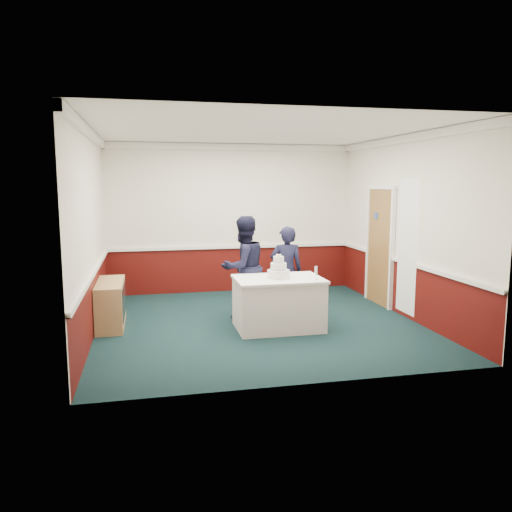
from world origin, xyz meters
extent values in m
plane|color=black|center=(0.00, 0.00, 0.00)|extent=(5.00, 5.00, 0.00)
cube|color=silver|center=(0.00, 2.48, 1.50)|extent=(5.00, 0.05, 3.00)
cube|color=silver|center=(-2.48, 0.00, 1.50)|extent=(0.05, 5.00, 3.00)
cube|color=silver|center=(2.48, 0.00, 1.50)|extent=(0.05, 5.00, 3.00)
cube|color=white|center=(0.00, 0.00, 2.98)|extent=(5.00, 5.00, 0.05)
cube|color=#460B09|center=(0.00, 2.48, 0.45)|extent=(5.00, 0.02, 0.90)
cube|color=white|center=(0.00, 2.47, 0.92)|extent=(4.98, 0.05, 0.06)
cube|color=white|center=(0.00, 2.46, 2.93)|extent=(5.00, 0.08, 0.12)
cube|color=olive|center=(2.46, 0.80, 1.05)|extent=(0.05, 0.90, 2.10)
cube|color=#234799|center=(2.44, 0.95, 1.62)|extent=(0.01, 0.12, 0.12)
cube|color=white|center=(2.42, -0.25, 1.20)|extent=(0.02, 0.60, 2.20)
cube|color=#A2844F|center=(-2.28, 0.36, 0.35)|extent=(0.40, 1.20, 0.70)
cube|color=black|center=(-2.07, 0.36, 0.40)|extent=(0.01, 1.00, 0.50)
cube|color=white|center=(0.24, -0.34, 0.38)|extent=(1.28, 0.88, 0.76)
cube|color=white|center=(0.24, -0.34, 0.77)|extent=(1.32, 0.92, 0.04)
cylinder|color=white|center=(0.24, -0.34, 0.85)|extent=(0.34, 0.34, 0.12)
cylinder|color=silver|center=(0.24, -0.34, 0.80)|extent=(0.35, 0.35, 0.03)
cylinder|color=white|center=(0.24, -0.34, 0.97)|extent=(0.24, 0.24, 0.11)
cylinder|color=silver|center=(0.24, -0.34, 0.92)|extent=(0.25, 0.25, 0.02)
cylinder|color=white|center=(0.24, -0.34, 1.07)|extent=(0.16, 0.16, 0.10)
cylinder|color=silver|center=(0.24, -0.34, 1.03)|extent=(0.17, 0.17, 0.02)
sphere|color=#EDE5C9|center=(0.24, -0.34, 1.14)|extent=(0.03, 0.03, 0.03)
sphere|color=#EDE5C9|center=(0.27, -0.33, 1.14)|extent=(0.03, 0.03, 0.03)
sphere|color=#EDE5C9|center=(0.22, -0.32, 1.14)|extent=(0.03, 0.03, 0.03)
sphere|color=#EDE5C9|center=(0.26, -0.37, 1.14)|extent=(0.03, 0.03, 0.03)
sphere|color=#EDE5C9|center=(0.21, -0.36, 1.14)|extent=(0.03, 0.03, 0.03)
cube|color=silver|center=(0.21, -0.54, 0.79)|extent=(0.04, 0.22, 0.00)
cylinder|color=silver|center=(0.74, -0.62, 0.79)|extent=(0.05, 0.05, 0.01)
cylinder|color=silver|center=(0.74, -0.62, 0.84)|extent=(0.01, 0.01, 0.09)
cylinder|color=silver|center=(0.74, -0.62, 0.94)|extent=(0.04, 0.04, 0.11)
imported|color=black|center=(-0.16, 0.40, 0.84)|extent=(1.01, 0.92, 1.69)
imported|color=black|center=(0.58, 0.42, 0.75)|extent=(0.59, 0.42, 1.51)
camera|label=1|loc=(-1.69, -7.54, 2.21)|focal=35.00mm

